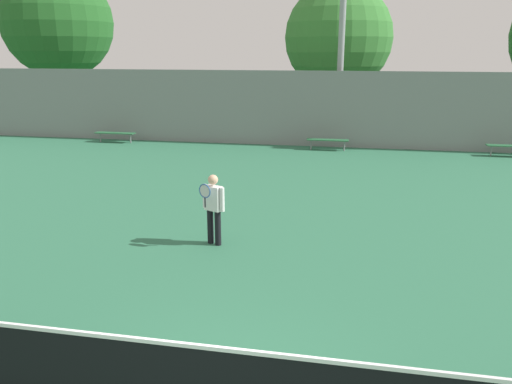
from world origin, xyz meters
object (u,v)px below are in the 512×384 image
bench_adjacent_court (115,133)px  tree_green_tall (58,23)px  tennis_player (213,205)px  tree_dark_dense (338,38)px  light_pole_far_right (342,22)px  bench_courtside_far (328,140)px

bench_adjacent_court → tree_green_tall: size_ratio=0.21×
tennis_player → tree_dark_dense: tree_dark_dense is taller
tennis_player → light_pole_far_right: light_pole_far_right is taller
tree_green_tall → tree_dark_dense: (16.92, -2.08, -1.00)m
bench_courtside_far → tree_green_tall: bearing=156.4°
bench_courtside_far → tree_dark_dense: 6.86m
tennis_player → bench_courtside_far: tennis_player is taller
bench_courtside_far → bench_adjacent_court: (-9.92, 0.00, 0.00)m
bench_adjacent_court → light_pole_far_right: size_ratio=0.20×
tennis_player → tree_dark_dense: size_ratio=0.21×
tennis_player → bench_adjacent_court: 14.04m
tree_dark_dense → bench_adjacent_court: bearing=-152.2°
tennis_player → tree_green_tall: tree_green_tall is taller
tennis_player → bench_adjacent_court: size_ratio=0.84×
bench_adjacent_court → bench_courtside_far: bearing=0.0°
bench_adjacent_court → tree_green_tall: 11.43m
bench_adjacent_court → tree_dark_dense: tree_dark_dense is taller
light_pole_far_right → tree_dark_dense: 3.78m
bench_adjacent_court → tree_green_tall: tree_green_tall is taller
light_pole_far_right → tree_green_tall: size_ratio=1.03×
tennis_player → bench_adjacent_court: (-8.02, 11.52, -0.49)m
light_pole_far_right → tree_green_tall: bearing=161.3°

